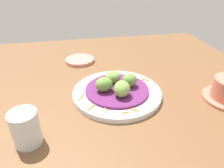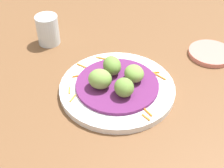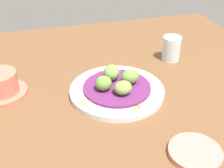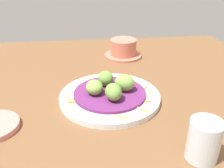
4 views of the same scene
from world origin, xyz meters
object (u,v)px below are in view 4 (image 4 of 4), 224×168
object	(u,v)px
terracotta_bowl	(123,49)
water_glass	(204,140)
guac_scoop_back	(125,83)
guac_scoop_left	(106,78)
main_plate	(110,97)
guac_scoop_center	(94,87)
guac_scoop_right	(113,92)

from	to	relation	value
terracotta_bowl	water_glass	bearing A→B (deg)	-173.23
guac_scoop_back	terracotta_bowl	size ratio (longest dim) A/B	0.38
guac_scoop_left	guac_scoop_back	distance (cm)	5.62
terracotta_bowl	water_glass	size ratio (longest dim) A/B	1.71
main_plate	guac_scoop_left	bearing A→B (deg)	7.17
guac_scoop_left	guac_scoop_center	distance (cm)	5.62
main_plate	guac_scoop_back	distance (cm)	5.47
guac_scoop_back	guac_scoop_left	bearing A→B (deg)	52.17
terracotta_bowl	water_glass	distance (cm)	54.47
water_glass	guac_scoop_left	bearing A→B (deg)	29.50
main_plate	guac_scoop_right	size ratio (longest dim) A/B	5.14
guac_scoop_right	guac_scoop_back	world-z (taller)	guac_scoop_back
main_plate	guac_scoop_center	bearing A→B (deg)	97.17
main_plate	guac_scoop_back	world-z (taller)	guac_scoop_back
guac_scoop_center	guac_scoop_right	distance (cm)	5.62
guac_scoop_back	water_glass	distance (cm)	25.99
guac_scoop_center	terracotta_bowl	distance (cm)	33.81
terracotta_bowl	main_plate	bearing A→B (deg)	164.85
main_plate	guac_scoop_back	xyz separation A→B (cm)	(0.50, -3.94, 3.76)
water_glass	guac_scoop_right	bearing A→B (deg)	36.75
guac_scoop_back	terracotta_bowl	bearing A→B (deg)	-8.30
main_plate	water_glass	size ratio (longest dim) A/B	3.26
guac_scoop_left	guac_scoop_back	size ratio (longest dim) A/B	0.86
guac_scoop_right	main_plate	bearing A→B (deg)	7.17
guac_scoop_left	terracotta_bowl	world-z (taller)	terracotta_bowl
guac_scoop_left	water_glass	size ratio (longest dim) A/B	0.55
guac_scoop_right	water_glass	xyz separation A→B (cm)	(-19.17, -14.31, -0.37)
guac_scoop_left	guac_scoop_back	world-z (taller)	guac_scoop_back
guac_scoop_center	guac_scoop_right	size ratio (longest dim) A/B	0.94
guac_scoop_center	guac_scoop_back	distance (cm)	7.95
guac_scoop_left	water_glass	bearing A→B (deg)	-150.50
guac_scoop_back	water_glass	world-z (taller)	water_glass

